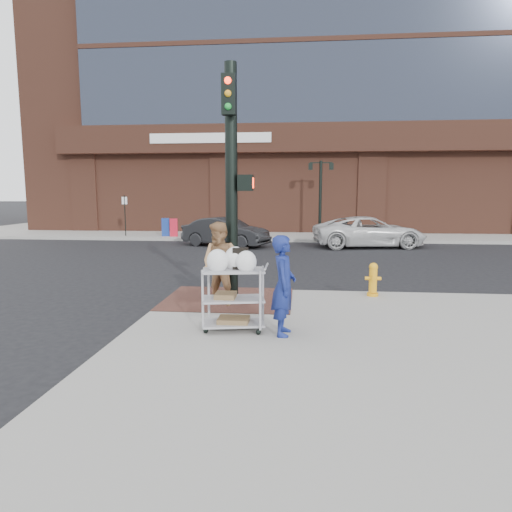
# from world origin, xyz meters

# --- Properties ---
(ground) EXTENTS (220.00, 220.00, 0.00)m
(ground) POSITION_xyz_m (0.00, 0.00, 0.00)
(ground) COLOR black
(ground) RESTS_ON ground
(sidewalk_far) EXTENTS (65.00, 36.00, 0.15)m
(sidewalk_far) POSITION_xyz_m (12.50, 32.00, 0.07)
(sidewalk_far) COLOR gray
(sidewalk_far) RESTS_ON ground
(brick_curb_ramp) EXTENTS (2.80, 2.40, 0.01)m
(brick_curb_ramp) POSITION_xyz_m (-0.60, 0.90, 0.16)
(brick_curb_ramp) COLOR #503025
(brick_curb_ramp) RESTS_ON sidewalk_near
(bank_building) EXTENTS (42.00, 26.00, 28.00)m
(bank_building) POSITION_xyz_m (5.00, 31.00, 14.15)
(bank_building) COLOR brown
(bank_building) RESTS_ON sidewalk_far
(lamp_post) EXTENTS (1.32, 0.22, 4.00)m
(lamp_post) POSITION_xyz_m (2.00, 16.00, 2.62)
(lamp_post) COLOR black
(lamp_post) RESTS_ON sidewalk_far
(parking_sign) EXTENTS (0.05, 0.05, 2.20)m
(parking_sign) POSITION_xyz_m (-8.50, 15.00, 1.25)
(parking_sign) COLOR black
(parking_sign) RESTS_ON sidewalk_far
(traffic_signal_pole) EXTENTS (0.61, 0.51, 5.00)m
(traffic_signal_pole) POSITION_xyz_m (-0.48, 0.77, 2.83)
(traffic_signal_pole) COLOR black
(traffic_signal_pole) RESTS_ON sidewalk_near
(woman_blue) EXTENTS (0.43, 0.63, 1.67)m
(woman_blue) POSITION_xyz_m (0.71, -1.51, 0.98)
(woman_blue) COLOR navy
(woman_blue) RESTS_ON sidewalk_near
(pedestrian_tan) EXTENTS (1.05, 0.96, 1.75)m
(pedestrian_tan) POSITION_xyz_m (-0.68, 0.37, 1.02)
(pedestrian_tan) COLOR #A1744B
(pedestrian_tan) RESTS_ON sidewalk_near
(sedan_dark) EXTENTS (4.31, 2.74, 1.34)m
(sedan_dark) POSITION_xyz_m (-2.49, 11.96, 0.67)
(sedan_dark) COLOR black
(sedan_dark) RESTS_ON ground
(minivan_white) EXTENTS (5.34, 3.08, 1.40)m
(minivan_white) POSITION_xyz_m (4.10, 12.29, 0.70)
(minivan_white) COLOR silver
(minivan_white) RESTS_ON ground
(utility_cart) EXTENTS (1.12, 0.75, 1.43)m
(utility_cart) POSITION_xyz_m (-0.15, -1.36, 0.80)
(utility_cart) COLOR #9E9EA3
(utility_cart) RESTS_ON sidewalk_near
(fire_hydrant) EXTENTS (0.36, 0.25, 0.77)m
(fire_hydrant) POSITION_xyz_m (2.64, 1.54, 0.54)
(fire_hydrant) COLOR orange
(fire_hydrant) RESTS_ON sidewalk_near
(newsbox_red) EXTENTS (0.47, 0.44, 0.95)m
(newsbox_red) POSITION_xyz_m (-5.79, 14.90, 0.62)
(newsbox_red) COLOR red
(newsbox_red) RESTS_ON sidewalk_far
(newsbox_blue) EXTENTS (0.48, 0.45, 0.96)m
(newsbox_blue) POSITION_xyz_m (-6.29, 15.06, 0.63)
(newsbox_blue) COLOR navy
(newsbox_blue) RESTS_ON sidewalk_far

